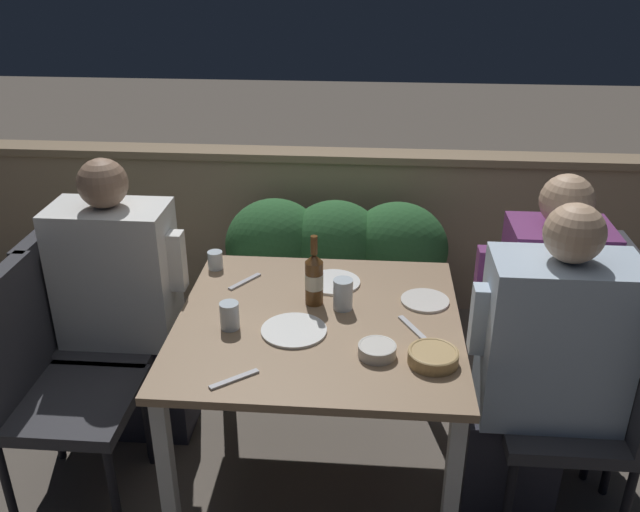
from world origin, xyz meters
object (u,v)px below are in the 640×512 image
person_white_polo (128,305)px  potted_plant (85,274)px  chair_left_near (39,374)px  chair_right_near (598,392)px  chair_left_far (81,314)px  chair_right_far (589,343)px  person_purple_stripe (537,327)px  beer_bottle (314,278)px  person_blue_shirt (539,375)px

person_white_polo → potted_plant: person_white_polo is taller
chair_left_near → potted_plant: 0.98m
chair_right_near → chair_left_far: bearing=169.4°
chair_left_near → chair_right_far: size_ratio=1.00×
chair_left_near → chair_right_near: 1.97m
chair_right_near → potted_plant: (-2.19, 0.90, -0.09)m
chair_left_near → chair_left_far: 0.42m
chair_left_far → person_purple_stripe: bearing=-1.8°
chair_right_far → chair_left_far: bearing=178.4°
chair_right_far → beer_bottle: beer_bottle is taller
chair_left_far → person_blue_shirt: (1.77, -0.37, 0.06)m
chair_left_far → chair_right_far: size_ratio=1.00×
person_purple_stripe → beer_bottle: 0.87m
person_white_polo → beer_bottle: (0.77, -0.09, 0.20)m
chair_left_near → beer_bottle: beer_bottle is taller
chair_left_near → person_blue_shirt: person_blue_shirt is taller
chair_left_near → chair_right_near: (1.96, 0.05, 0.00)m
person_blue_shirt → beer_bottle: person_blue_shirt is taller
person_blue_shirt → person_purple_stripe: 0.32m
chair_left_near → person_purple_stripe: bearing=11.4°
chair_right_near → person_purple_stripe: size_ratio=0.76×
potted_plant → person_purple_stripe: bearing=-16.0°
chair_left_near → chair_right_far: 2.05m
person_blue_shirt → chair_right_near: bearing=-0.0°
chair_right_near → chair_right_far: size_ratio=1.00×
chair_right_near → beer_bottle: beer_bottle is taller
chair_left_near → person_blue_shirt: bearing=1.6°
person_white_polo → chair_left_far: bearing=180.0°
chair_left_far → beer_bottle: 1.01m
person_white_polo → person_blue_shirt: bearing=-13.3°
chair_left_far → beer_bottle: size_ratio=3.38×
chair_left_far → beer_bottle: bearing=-5.4°
chair_right_near → person_blue_shirt: (-0.21, 0.00, 0.06)m
chair_left_far → person_blue_shirt: bearing=-11.8°
chair_left_near → person_blue_shirt: 1.76m
person_purple_stripe → potted_plant: bearing=164.0°
chair_left_far → person_purple_stripe: size_ratio=0.76×
beer_bottle → chair_right_far: bearing=1.9°
chair_right_near → chair_right_far: 0.32m
person_white_polo → beer_bottle: bearing=-6.8°
chair_right_far → person_purple_stripe: person_purple_stripe is taller
chair_left_far → potted_plant: size_ratio=1.23×
person_blue_shirt → chair_right_far: size_ratio=1.32×
chair_right_near → person_blue_shirt: bearing=180.0°
chair_right_far → potted_plant: bearing=165.4°
person_blue_shirt → chair_right_far: bearing=50.0°
person_white_polo → person_blue_shirt: (1.57, -0.37, 0.01)m
person_blue_shirt → chair_right_far: 0.41m
beer_bottle → chair_left_near: bearing=-161.1°
chair_right_near → beer_bottle: bearing=164.5°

